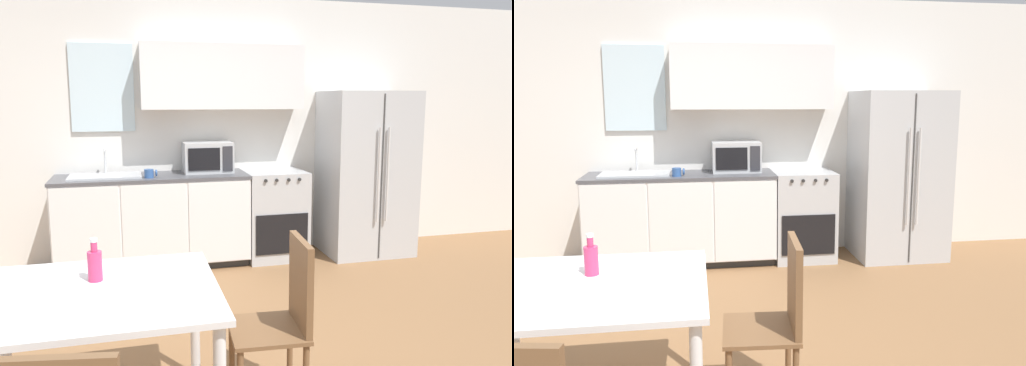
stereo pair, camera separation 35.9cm
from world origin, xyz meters
TOP-DOWN VIEW (x-y plane):
  - ground_plane at (0.00, 0.00)m, footprint 12.00×12.00m
  - wall_back at (0.07, 2.32)m, footprint 12.00×0.38m
  - kitchen_counter at (-0.24, 2.02)m, footprint 1.88×0.61m
  - oven_range at (1.01, 2.01)m, footprint 0.62×0.61m
  - refrigerator at (2.02, 1.96)m, footprint 0.91×0.75m
  - kitchen_sink at (-0.68, 2.02)m, footprint 0.67×0.40m
  - microwave at (0.32, 2.11)m, footprint 0.49×0.36m
  - coffee_mug at (-0.27, 1.87)m, footprint 0.12×0.09m
  - dining_table at (-0.62, -0.55)m, footprint 1.15×0.96m
  - dining_chair_side at (0.33, -0.51)m, footprint 0.43×0.43m
  - drink_bottle at (-0.63, -0.41)m, footprint 0.07×0.07m

SIDE VIEW (x-z plane):
  - ground_plane at x=0.00m, z-range 0.00..0.00m
  - oven_range at x=1.01m, z-range 0.00..0.92m
  - kitchen_counter at x=-0.24m, z-range 0.00..0.93m
  - dining_chair_side at x=0.33m, z-range 0.07..1.00m
  - dining_table at x=-0.62m, z-range 0.28..1.04m
  - drink_bottle at x=-0.63m, z-range 0.74..0.95m
  - refrigerator at x=2.02m, z-range 0.00..1.74m
  - kitchen_sink at x=-0.68m, z-range 0.81..1.06m
  - coffee_mug at x=-0.27m, z-range 0.92..1.00m
  - microwave at x=0.32m, z-range 0.92..1.23m
  - wall_back at x=0.07m, z-range 0.08..2.78m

